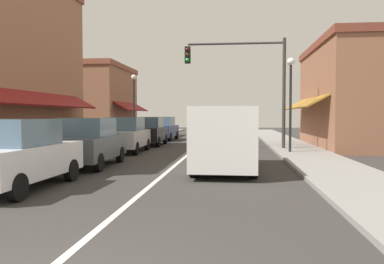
{
  "coord_description": "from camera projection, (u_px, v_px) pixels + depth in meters",
  "views": [
    {
      "loc": [
        2.22,
        -3.89,
        1.86
      ],
      "look_at": [
        0.33,
        13.48,
        1.13
      ],
      "focal_mm": 37.16,
      "sensor_mm": 36.0,
      "label": 1
    }
  ],
  "objects": [
    {
      "name": "storefront_right_block",
      "position": [
        349.0,
        95.0,
        22.97
      ],
      "size": [
        5.31,
        10.2,
        6.05
      ],
      "color": "#8E5B42",
      "rests_on": "ground"
    },
    {
      "name": "traffic_signal_mast_arm",
      "position": [
        250.0,
        74.0,
        21.23
      ],
      "size": [
        5.39,
        0.5,
        5.97
      ],
      "color": "#333333",
      "rests_on": "ground"
    },
    {
      "name": "van_in_lane",
      "position": [
        225.0,
        137.0,
        13.37
      ],
      "size": [
        2.04,
        5.2,
        2.12
      ],
      "rotation": [
        0.0,
        0.0,
        -0.01
      ],
      "color": "silver",
      "rests_on": "ground"
    },
    {
      "name": "parked_car_nearest_left",
      "position": [
        17.0,
        155.0,
        9.94
      ],
      "size": [
        1.85,
        4.13,
        1.77
      ],
      "rotation": [
        0.0,
        0.0,
        -0.02
      ],
      "color": "silver",
      "rests_on": "ground"
    },
    {
      "name": "ground_plane",
      "position": [
        195.0,
        149.0,
        22.06
      ],
      "size": [
        80.0,
        80.0,
        0.0
      ],
      "primitive_type": "plane",
      "color": "#33302D"
    },
    {
      "name": "sidewalk_right",
      "position": [
        296.0,
        149.0,
        21.46
      ],
      "size": [
        2.6,
        56.0,
        0.12
      ],
      "primitive_type": "cube",
      "color": "gray",
      "rests_on": "ground"
    },
    {
      "name": "parked_car_far_left",
      "position": [
        149.0,
        131.0,
        24.61
      ],
      "size": [
        1.85,
        4.13,
        1.77
      ],
      "rotation": [
        0.0,
        0.0,
        0.02
      ],
      "color": "black",
      "rests_on": "ground"
    },
    {
      "name": "sidewalk_left",
      "position": [
        99.0,
        147.0,
        22.65
      ],
      "size": [
        2.6,
        56.0,
        0.12
      ],
      "primitive_type": "cube",
      "color": "gray",
      "rests_on": "ground"
    },
    {
      "name": "storefront_far_left",
      "position": [
        96.0,
        102.0,
        32.86
      ],
      "size": [
        6.2,
        8.2,
        5.97
      ],
      "color": "#8E5B42",
      "rests_on": "ground"
    },
    {
      "name": "street_lamp_right_mid",
      "position": [
        291.0,
        89.0,
        18.94
      ],
      "size": [
        0.36,
        0.36,
        4.61
      ],
      "color": "black",
      "rests_on": "ground"
    },
    {
      "name": "parked_car_third_left",
      "position": [
        126.0,
        135.0,
        19.95
      ],
      "size": [
        1.87,
        4.14,
        1.77
      ],
      "rotation": [
        0.0,
        0.0,
        0.03
      ],
      "color": "#B7BABF",
      "rests_on": "ground"
    },
    {
      "name": "lane_center_stripe",
      "position": [
        195.0,
        149.0,
        22.06
      ],
      "size": [
        0.14,
        52.0,
        0.01
      ],
      "primitive_type": "cube",
      "color": "silver",
      "rests_on": "ground"
    },
    {
      "name": "parked_car_distant_left",
      "position": [
        163.0,
        129.0,
        29.71
      ],
      "size": [
        1.87,
        4.15,
        1.77
      ],
      "rotation": [
        0.0,
        0.0,
        -0.03
      ],
      "color": "navy",
      "rests_on": "ground"
    },
    {
      "name": "parked_car_second_left",
      "position": [
        89.0,
        142.0,
        14.4
      ],
      "size": [
        1.87,
        4.14,
        1.77
      ],
      "rotation": [
        0.0,
        0.0,
        0.03
      ],
      "color": "#4C5156",
      "rests_on": "ground"
    },
    {
      "name": "street_lamp_left_far",
      "position": [
        134.0,
        96.0,
        28.33
      ],
      "size": [
        0.36,
        0.36,
        4.77
      ],
      "color": "black",
      "rests_on": "ground"
    }
  ]
}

